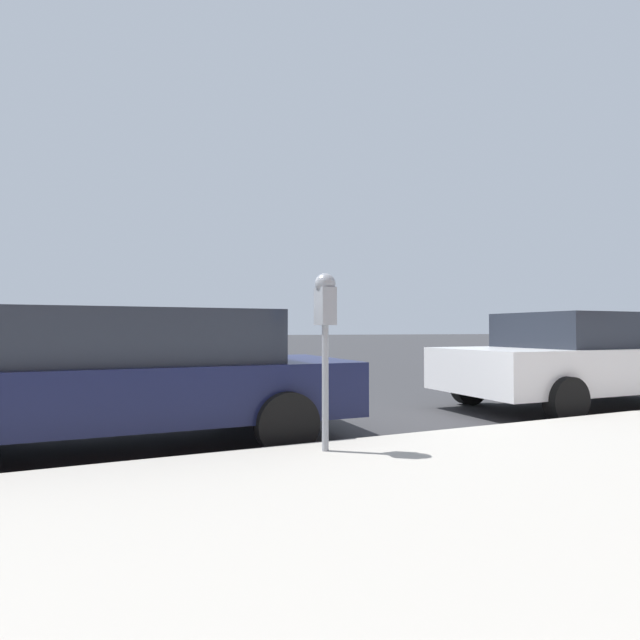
% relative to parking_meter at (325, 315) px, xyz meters
% --- Properties ---
extents(ground_plane, '(220.00, 220.00, 0.00)m').
position_rel_parking_meter_xyz_m(ground_plane, '(2.55, 0.55, -1.39)').
color(ground_plane, '#333335').
extents(sidewalk, '(5.60, 56.00, 0.17)m').
position_rel_parking_meter_xyz_m(sidewalk, '(-2.45, 0.55, -1.31)').
color(sidewalk, '#ADA89E').
rests_on(sidewalk, ground_plane).
extents(parking_meter, '(0.21, 0.19, 1.60)m').
position_rel_parking_meter_xyz_m(parking_meter, '(0.00, 0.00, 0.00)').
color(parking_meter, gray).
rests_on(parking_meter, sidewalk).
extents(car_navy, '(2.19, 4.94, 1.47)m').
position_rel_parking_meter_xyz_m(car_navy, '(1.60, 1.58, -0.61)').
color(car_navy, '#14193D').
rests_on(car_navy, ground_plane).
extents(car_white, '(2.23, 4.77, 1.52)m').
position_rel_parking_meter_xyz_m(car_white, '(1.60, -5.34, -0.59)').
color(car_white, silver).
rests_on(car_white, ground_plane).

